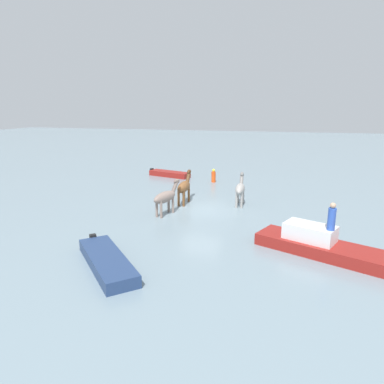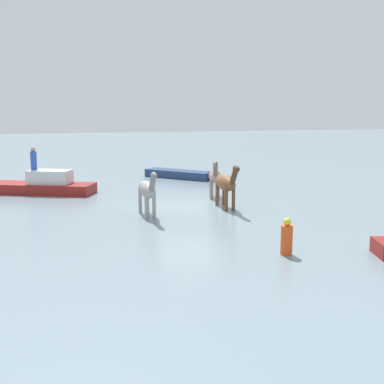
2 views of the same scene
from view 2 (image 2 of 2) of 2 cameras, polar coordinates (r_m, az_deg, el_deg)
ground_plane at (r=21.95m, az=-0.38°, el=-1.60°), size 141.85×141.85×0.00m
horse_rear_stallion at (r=21.17m, az=4.06°, el=1.06°), size 2.63×0.62×2.06m
horse_dun_straggler at (r=19.73m, az=-5.35°, el=0.26°), size 2.54×0.68×1.97m
horse_mid_herd at (r=23.78m, az=2.70°, el=1.92°), size 2.53×1.12×1.97m
boat_motor_center at (r=26.31m, az=-17.65°, el=0.58°), size 3.89×6.10×1.38m
boat_dinghy_port at (r=30.73m, az=-1.49°, el=2.00°), size 4.18×4.06×0.74m
person_spotter_bow at (r=26.39m, az=-18.33°, el=3.73°), size 0.32×0.32×1.19m
buoy_channel_marker at (r=14.79m, az=11.20°, el=-5.41°), size 0.36×0.36×1.14m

